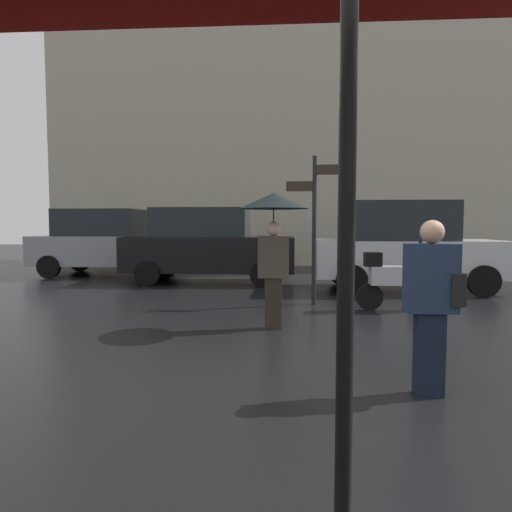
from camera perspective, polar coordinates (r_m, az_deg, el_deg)
ground_plane at (r=3.09m, az=7.44°, el=-24.85°), size 60.00×60.00×0.00m
pedestrian_with_umbrella at (r=6.37m, az=2.24°, el=4.55°), size 0.99×0.99×1.93m
pedestrian_with_bag at (r=4.18m, az=21.45°, el=-4.82°), size 0.47×0.24×1.53m
parked_scooter at (r=8.14m, az=16.99°, el=-2.77°), size 1.35×0.32×1.23m
parked_car_left at (r=11.62m, az=-6.13°, el=1.37°), size 4.30×1.85×1.91m
parked_car_right at (r=10.70m, az=18.13°, el=1.21°), size 4.12×1.99×2.00m
parked_car_distant at (r=14.01m, az=-18.33°, el=1.70°), size 4.18×2.08×1.93m
street_signpost at (r=8.37m, az=7.44°, el=5.21°), size 1.08×0.08×2.74m
building_block at (r=19.19m, az=4.60°, el=26.88°), size 17.95×2.87×17.91m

